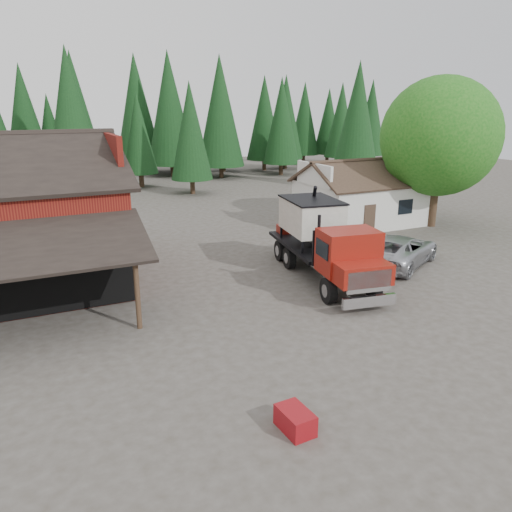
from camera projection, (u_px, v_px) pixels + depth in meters
name	position (u px, v px, depth m)	size (l,w,h in m)	color
ground	(292.00, 322.00, 19.85)	(120.00, 120.00, 0.00)	#403A32
farmhouse	(361.00, 200.00, 35.94)	(8.60, 6.42, 4.65)	silver
deciduous_tree	(440.00, 141.00, 33.75)	(8.00, 8.00, 10.20)	#382619
conifer_backdrop	(108.00, 181.00, 56.06)	(76.00, 16.00, 16.00)	black
near_pine_b	(190.00, 131.00, 46.47)	(3.96, 3.96, 10.40)	#382619
near_pine_c	(357.00, 119.00, 49.34)	(4.84, 4.84, 12.40)	#382619
near_pine_d	(71.00, 114.00, 45.34)	(5.28, 5.28, 13.40)	#382619
feed_truck	(324.00, 239.00, 24.40)	(4.01, 9.75, 4.27)	black
silver_car	(400.00, 250.00, 26.74)	(2.71, 5.87, 1.63)	#B7BAC0
equip_box	(295.00, 420.00, 13.21)	(0.70, 1.10, 0.60)	maroon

